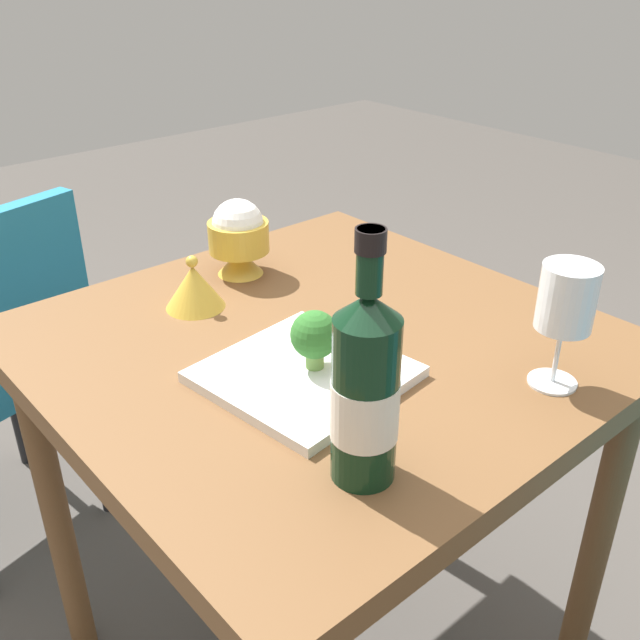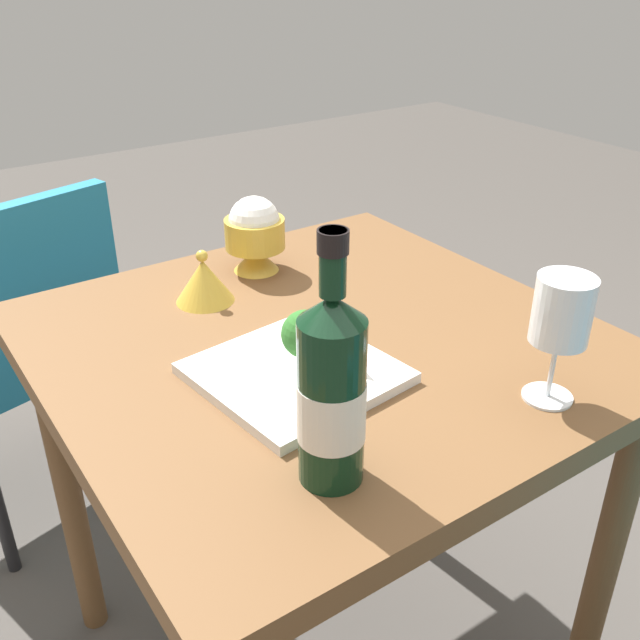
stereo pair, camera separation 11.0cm
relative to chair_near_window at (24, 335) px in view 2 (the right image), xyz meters
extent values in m
cube|color=brown|center=(-0.31, 0.71, 0.21)|extent=(0.82, 0.82, 0.04)
cylinder|color=brown|center=(-0.66, 0.36, -0.17)|extent=(0.05, 0.05, 0.72)
cylinder|color=brown|center=(0.04, 0.36, -0.17)|extent=(0.05, 0.05, 0.72)
cylinder|color=brown|center=(-0.66, 1.06, -0.17)|extent=(0.05, 0.05, 0.72)
cube|color=teal|center=(0.03, -0.10, -0.09)|extent=(0.49, 0.49, 0.02)
cube|color=teal|center=(-0.02, 0.07, 0.12)|extent=(0.40, 0.14, 0.40)
cylinder|color=black|center=(-0.09, -0.31, -0.31)|extent=(0.03, 0.03, 0.43)
cylinder|color=black|center=(-0.18, 0.02, -0.31)|extent=(0.03, 0.03, 0.43)
cylinder|color=black|center=(-0.14, 0.98, 0.33)|extent=(0.08, 0.07, 0.20)
cone|color=black|center=(-0.14, 0.98, 0.44)|extent=(0.08, 0.07, 0.03)
cylinder|color=black|center=(-0.14, 0.98, 0.49)|extent=(0.03, 0.03, 0.07)
cylinder|color=black|center=(-0.14, 0.98, 0.52)|extent=(0.03, 0.03, 0.02)
cylinder|color=silver|center=(-0.14, 0.98, 0.32)|extent=(0.08, 0.08, 0.07)
cylinder|color=white|center=(-0.47, 1.02, 0.23)|extent=(0.07, 0.07, 0.00)
cylinder|color=white|center=(-0.47, 1.02, 0.27)|extent=(0.01, 0.01, 0.08)
cylinder|color=white|center=(-0.47, 1.02, 0.36)|extent=(0.08, 0.08, 0.09)
cone|color=gold|center=(-0.36, 0.43, 0.25)|extent=(0.08, 0.08, 0.04)
cylinder|color=gold|center=(-0.36, 0.43, 0.30)|extent=(0.11, 0.11, 0.05)
sphere|color=white|center=(-0.36, 0.43, 0.32)|extent=(0.09, 0.09, 0.09)
cone|color=gold|center=(-0.22, 0.49, 0.26)|extent=(0.10, 0.10, 0.07)
sphere|color=gold|center=(-0.22, 0.49, 0.31)|extent=(0.02, 0.02, 0.02)
cube|color=white|center=(-0.22, 0.78, 0.23)|extent=(0.28, 0.28, 0.02)
cylinder|color=#729E4C|center=(-0.23, 0.79, 0.26)|extent=(0.03, 0.03, 0.03)
sphere|color=#2D6B28|center=(-0.23, 0.79, 0.29)|extent=(0.07, 0.07, 0.07)
cone|color=orange|center=(-0.28, 0.82, 0.28)|extent=(0.03, 0.03, 0.07)
camera|label=1|loc=(0.33, 1.44, 0.78)|focal=40.32mm
camera|label=2|loc=(0.24, 1.51, 0.78)|focal=40.32mm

